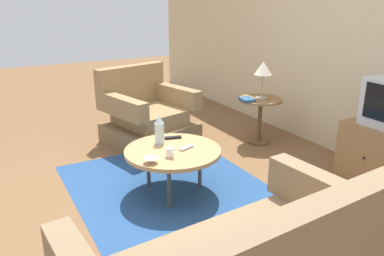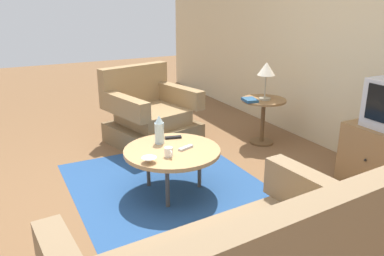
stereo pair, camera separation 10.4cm
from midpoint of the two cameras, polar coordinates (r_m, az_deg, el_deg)
ground_plane at (r=3.49m, az=-3.71°, el=-10.56°), size 16.00×16.00×0.00m
back_wall at (r=4.46m, az=23.14°, el=12.72°), size 9.00×0.12×2.70m
area_rug at (r=3.63m, az=-3.56°, el=-9.31°), size 2.18×1.70×0.00m
armchair at (r=4.78m, az=-7.24°, el=1.56°), size 1.07×1.11×0.90m
coffee_table at (r=3.46m, az=-3.70°, el=-3.58°), size 0.86×0.86×0.42m
side_table at (r=4.74m, az=9.32°, el=2.49°), size 0.52×0.52×0.55m
table_lamp at (r=4.61m, az=9.73°, el=8.33°), size 0.20×0.20×0.44m
vase at (r=3.55m, az=-5.63°, el=-0.33°), size 0.09×0.09×0.27m
mug at (r=3.28m, az=-4.17°, el=-3.56°), size 0.12×0.07×0.08m
bowl at (r=3.18m, az=-6.97°, el=-4.75°), size 0.12×0.12×0.05m
tv_remote_dark at (r=3.70m, az=-3.60°, el=-1.41°), size 0.08×0.16×0.02m
tv_remote_silver at (r=3.45m, az=-1.68°, el=-2.92°), size 0.09×0.16×0.02m
book at (r=4.57m, az=7.41°, el=4.15°), size 0.21×0.18×0.03m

